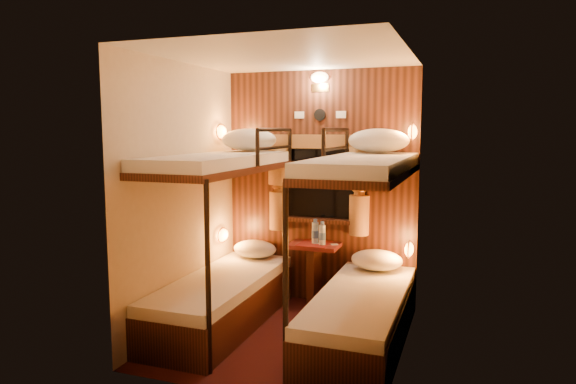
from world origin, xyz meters
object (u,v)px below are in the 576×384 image
at_px(bunk_left, 222,266).
at_px(table, 314,266).
at_px(bunk_right, 362,280).
at_px(bottle_left, 315,233).
at_px(bottle_right, 322,235).

xyz_separation_m(bunk_left, table, (0.65, 0.78, -0.14)).
height_order(bunk_right, bottle_left, bunk_right).
xyz_separation_m(bunk_left, bottle_left, (0.65, 0.79, 0.20)).
distance_m(table, bottle_left, 0.34).
relative_size(bottle_left, bottle_right, 1.06).
bearing_deg(bottle_left, bottle_right, -26.44).
distance_m(bunk_left, bottle_left, 1.04).
relative_size(bunk_right, bottle_left, 7.49).
distance_m(bunk_right, bottle_right, 0.95).
relative_size(bunk_left, bottle_left, 7.49).
bearing_deg(bunk_right, bottle_right, 126.66).
relative_size(bunk_right, table, 2.90).
xyz_separation_m(table, bottle_left, (0.01, 0.01, 0.34)).
distance_m(bunk_left, bottle_right, 1.07).
bearing_deg(bottle_left, bunk_left, -129.67).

